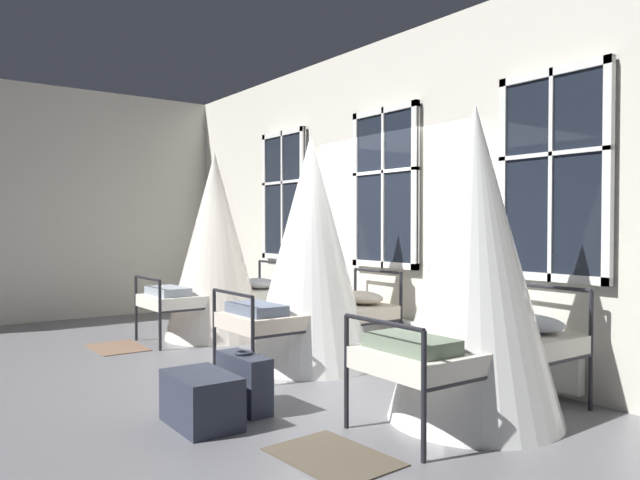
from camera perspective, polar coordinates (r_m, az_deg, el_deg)
The scene contains 11 objects.
ground at distance 6.40m, azimuth -1.03°, elevation -11.77°, with size 18.56×18.56×0.00m, color slate.
back_wall_with_windows at distance 6.96m, azimuth 6.72°, elevation 4.10°, with size 9.56×0.10×3.57m, color beige.
end_wall_left at distance 10.05m, azimuth -25.78°, elevation 3.14°, with size 0.10×6.74×3.57m, color beige.
window_bank at distance 6.88m, azimuth 5.97°, elevation -1.69°, with size 5.26×0.10×2.71m.
cot_first at distance 7.99m, azimuth -9.83°, elevation -0.77°, with size 1.30×1.86×2.40m.
cot_second at distance 6.27m, azimuth -0.86°, elevation -1.39°, with size 1.30×1.86×2.39m.
cot_third at distance 4.68m, azimuth 14.34°, elevation -2.57°, with size 1.30×1.87×2.36m.
rug_first at distance 7.69m, azimuth -18.48°, elevation -9.56°, with size 0.80×0.56×0.01m, color brown.
rug_third at distance 4.04m, azimuth 1.20°, elevation -19.69°, with size 0.80×0.56×0.01m, color brown.
suitcase_dark at distance 4.94m, azimuth -7.15°, elevation -13.09°, with size 0.56×0.22×0.47m.
travel_trunk at distance 4.64m, azimuth -11.09°, elevation -14.49°, with size 0.64×0.40×0.38m, color #2D3342.
Camera 1 is at (5.10, -3.59, 1.46)m, focal length 34.07 mm.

